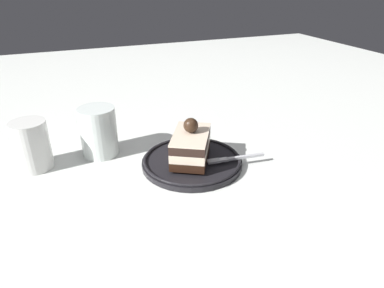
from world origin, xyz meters
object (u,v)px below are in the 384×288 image
Objects in this scene: cake_slice at (191,145)px; drink_glass_near at (32,148)px; fork at (234,158)px; drink_glass_far at (99,133)px; dessert_plate at (192,161)px.

cake_slice is 0.30m from drink_glass_near.
fork is (0.03, 0.08, -0.03)m from cake_slice.
fork is at bearing 57.40° from drink_glass_far.
dessert_plate is at bearing 112.13° from cake_slice.
drink_glass_near is (-0.14, -0.35, 0.02)m from fork.
cake_slice is 1.28× the size of drink_glass_far.
cake_slice is at bearing -67.87° from dessert_plate.
cake_slice is at bearing -114.58° from fork.
drink_glass_near is (-0.10, -0.28, -0.00)m from cake_slice.
drink_glass_far reaches higher than dessert_plate.
fork is at bearing 63.88° from dessert_plate.
fork is 0.38m from drink_glass_near.
cake_slice reaches higher than fork.
fork is (0.04, 0.07, 0.01)m from dessert_plate.
drink_glass_near is 0.12m from drink_glass_far.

